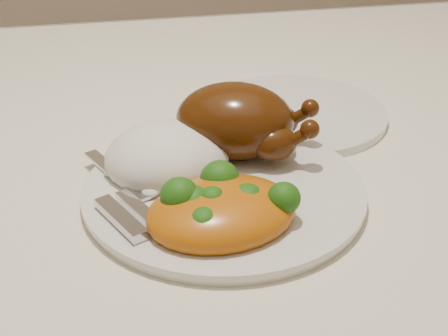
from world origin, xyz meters
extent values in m
cube|color=brown|center=(0.00, 0.00, 0.74)|extent=(1.60, 0.90, 0.04)
cube|color=silver|center=(0.00, 0.00, 0.76)|extent=(1.72, 1.02, 0.01)
cube|color=silver|center=(0.00, 0.51, 0.68)|extent=(1.72, 0.01, 0.18)
cylinder|color=silver|center=(0.11, -0.10, 0.77)|extent=(0.31, 0.31, 0.01)
cylinder|color=silver|center=(0.23, 0.06, 0.77)|extent=(0.26, 0.26, 0.01)
ellipsoid|color=#452207|center=(0.14, -0.04, 0.82)|extent=(0.15, 0.13, 0.08)
ellipsoid|color=#452207|center=(0.13, -0.04, 0.84)|extent=(0.07, 0.06, 0.03)
ellipsoid|color=#452207|center=(0.17, -0.08, 0.81)|extent=(0.05, 0.04, 0.04)
sphere|color=#452207|center=(0.20, -0.09, 0.82)|extent=(0.02, 0.02, 0.02)
ellipsoid|color=#452207|center=(0.19, -0.03, 0.81)|extent=(0.05, 0.04, 0.04)
sphere|color=#452207|center=(0.22, -0.04, 0.82)|extent=(0.02, 0.02, 0.02)
sphere|color=#452207|center=(0.09, -0.05, 0.80)|extent=(0.03, 0.03, 0.03)
sphere|color=#452207|center=(0.11, 0.00, 0.80)|extent=(0.03, 0.03, 0.03)
ellipsoid|color=white|center=(0.06, -0.06, 0.79)|extent=(0.14, 0.13, 0.07)
ellipsoid|color=#B14B0B|center=(0.10, -0.16, 0.79)|extent=(0.15, 0.13, 0.05)
ellipsoid|color=#B14B0B|center=(0.13, -0.15, 0.79)|extent=(0.06, 0.06, 0.03)
ellipsoid|color=#113E0A|center=(0.09, -0.15, 0.80)|extent=(0.03, 0.03, 0.03)
ellipsoid|color=#113E0A|center=(0.08, -0.19, 0.80)|extent=(0.03, 0.03, 0.02)
ellipsoid|color=#113E0A|center=(0.15, -0.17, 0.80)|extent=(0.03, 0.03, 0.03)
ellipsoid|color=#113E0A|center=(0.12, -0.16, 0.80)|extent=(0.04, 0.04, 0.03)
ellipsoid|color=#113E0A|center=(0.07, -0.16, 0.80)|extent=(0.04, 0.04, 0.04)
ellipsoid|color=#113E0A|center=(0.06, -0.15, 0.81)|extent=(0.03, 0.03, 0.03)
ellipsoid|color=#113E0A|center=(0.10, -0.13, 0.80)|extent=(0.04, 0.04, 0.04)
ellipsoid|color=#113E0A|center=(0.09, -0.16, 0.80)|extent=(0.03, 0.03, 0.03)
cube|color=silver|center=(0.01, -0.07, 0.78)|extent=(0.06, 0.11, 0.00)
cube|color=silver|center=(0.01, -0.15, 0.79)|extent=(0.04, 0.07, 0.01)
cube|color=silver|center=(0.03, -0.14, 0.79)|extent=(0.04, 0.07, 0.01)
cube|color=silver|center=(0.03, -0.07, 0.78)|extent=(0.05, 0.08, 0.00)
camera|label=1|loc=(0.01, -0.61, 1.10)|focal=50.00mm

